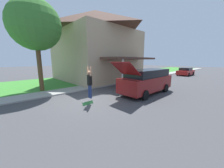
# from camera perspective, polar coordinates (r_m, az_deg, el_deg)

# --- Properties ---
(ground_plane) EXTENTS (120.00, 120.00, 0.00)m
(ground_plane) POSITION_cam_1_polar(r_m,az_deg,el_deg) (8.65, -10.68, -7.41)
(ground_plane) COLOR #3D3D3F
(lawn) EXTENTS (10.00, 80.00, 0.08)m
(lawn) POSITION_cam_1_polar(r_m,az_deg,el_deg) (18.40, -8.39, 2.42)
(lawn) COLOR #387F2D
(lawn) RESTS_ON ground_plane
(sidewalk) EXTENTS (1.80, 80.00, 0.10)m
(sidewalk) POSITION_cam_1_polar(r_m,az_deg,el_deg) (15.04, 1.25, 0.72)
(sidewalk) COLOR gray
(sidewalk) RESTS_ON ground_plane
(house) EXTENTS (12.61, 9.73, 9.13)m
(house) POSITION_cam_1_polar(r_m,az_deg,el_deg) (18.24, -7.40, 17.38)
(house) COLOR tan
(house) RESTS_ON lawn
(lawn_tree_near) EXTENTS (3.99, 3.99, 7.35)m
(lawn_tree_near) POSITION_cam_1_polar(r_m,az_deg,el_deg) (12.57, -31.64, 21.85)
(lawn_tree_near) COLOR brown
(lawn_tree_near) RESTS_ON lawn
(suv_parked) EXTENTS (2.04, 5.79, 2.58)m
(suv_parked) POSITION_cam_1_polar(r_m,az_deg,el_deg) (10.46, 15.54, 1.49)
(suv_parked) COLOR maroon
(suv_parked) RESTS_ON ground_plane
(car_down_street) EXTENTS (1.99, 4.26, 1.38)m
(car_down_street) POSITION_cam_1_polar(r_m,az_deg,el_deg) (26.39, 30.60, 4.91)
(car_down_street) COLOR maroon
(car_down_street) RESTS_ON ground_plane
(skateboarder) EXTENTS (0.41, 0.22, 1.93)m
(skateboarder) POSITION_cam_1_polar(r_m,az_deg,el_deg) (7.67, -10.21, 0.83)
(skateboarder) COLOR navy
(skateboarder) RESTS_ON ground_plane
(skateboard) EXTENTS (0.19, 0.76, 0.25)m
(skateboard) POSITION_cam_1_polar(r_m,az_deg,el_deg) (7.86, -10.99, -8.55)
(skateboard) COLOR #337F3D
(skateboard) RESTS_ON ground_plane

